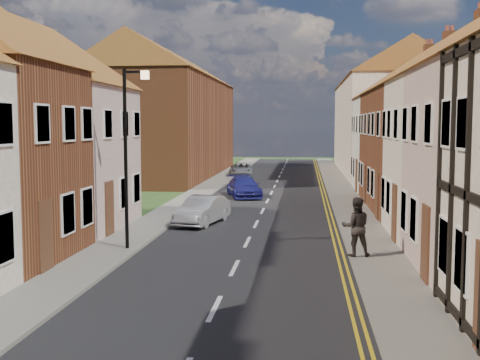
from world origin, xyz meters
name	(u,v)px	position (x,y,z in m)	size (l,w,h in m)	color
road	(263,211)	(0.00, 30.00, 0.01)	(7.00, 90.00, 0.02)	black
pavement_left	(176,209)	(-4.40, 30.00, 0.06)	(1.80, 90.00, 0.12)	slate
pavement_right	(352,211)	(4.40, 30.00, 0.06)	(1.80, 90.00, 0.12)	slate
cottage_r_pink	(465,121)	(9.30, 28.90, 4.47)	(8.30, 6.00, 9.00)	brown
cottage_r_white_far	(439,121)	(9.30, 34.30, 4.48)	(8.30, 5.20, 9.00)	brown
cottage_r_cream_far	(420,122)	(9.30, 39.70, 4.47)	(8.30, 6.00, 9.00)	white
cottage_l_pink	(24,123)	(-9.30, 23.85, 4.37)	(8.30, 6.30, 8.80)	#A68A83
block_right_far	(387,113)	(9.30, 55.00, 5.29)	(8.30, 24.20, 10.50)	white
block_left_far	(168,113)	(-9.30, 50.00, 5.29)	(8.30, 24.20, 10.50)	brown
lamppost	(128,147)	(-3.81, 20.00, 3.54)	(0.88, 0.15, 6.00)	black
car_mid	(202,210)	(-2.31, 25.80, 0.61)	(1.29, 3.70, 1.22)	#A2A3A9
car_far	(244,187)	(-1.50, 35.68, 0.60)	(1.68, 4.12, 1.20)	navy
car_distant	(241,170)	(-3.20, 50.00, 0.56)	(1.86, 4.03, 1.12)	#A0A4A7
pedestrian_right	(356,227)	(3.70, 19.59, 1.06)	(0.92, 0.71, 1.88)	#292321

